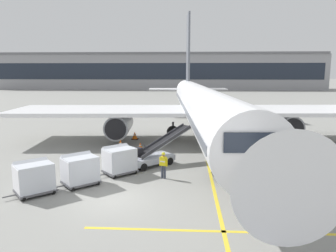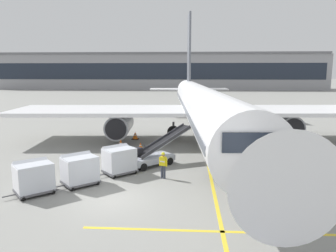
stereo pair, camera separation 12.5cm
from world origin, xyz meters
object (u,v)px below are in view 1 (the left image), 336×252
(baggage_cart_lead, at_px, (119,159))
(safety_cone_wingtip, at_px, (135,136))
(ground_crew_by_loader, at_px, (118,161))
(parked_airplane, at_px, (201,106))
(ground_crew_by_carts, at_px, (163,163))
(baggage_cart_second, at_px, (80,169))
(safety_cone_engine_keepout, at_px, (121,144))
(belt_loader, at_px, (154,154))
(baggage_cart_third, at_px, (34,177))
(safety_cone_nose_mark, at_px, (140,146))

(baggage_cart_lead, xyz_separation_m, safety_cone_wingtip, (-0.74, 11.28, -0.62))
(safety_cone_wingtip, bearing_deg, ground_crew_by_loader, -86.17)
(parked_airplane, xyz_separation_m, baggage_cart_lead, (-5.95, -11.26, -2.49))
(parked_airplane, height_order, baggage_cart_lead, parked_airplane)
(baggage_cart_lead, xyz_separation_m, ground_crew_by_carts, (3.05, -0.78, -0.00))
(baggage_cart_second, bearing_deg, safety_cone_engine_keepout, 86.92)
(parked_airplane, height_order, ground_crew_by_loader, parked_airplane)
(belt_loader, bearing_deg, baggage_cart_third, -135.14)
(baggage_cart_third, xyz_separation_m, safety_cone_nose_mark, (4.48, 10.83, -0.69))
(safety_cone_wingtip, bearing_deg, safety_cone_engine_keepout, -99.82)
(baggage_cart_lead, height_order, ground_crew_by_loader, baggage_cart_lead)
(ground_crew_by_carts, bearing_deg, belt_loader, 107.43)
(baggage_cart_third, distance_m, safety_cone_wingtip, 15.53)
(ground_crew_by_loader, relative_size, safety_cone_wingtip, 2.24)
(parked_airplane, height_order, baggage_cart_third, parked_airplane)
(baggage_cart_lead, distance_m, safety_cone_wingtip, 11.32)
(baggage_cart_lead, distance_m, baggage_cart_third, 5.61)
(baggage_cart_lead, bearing_deg, ground_crew_by_carts, -14.39)
(belt_loader, xyz_separation_m, ground_crew_by_loader, (-2.06, -2.66, 0.17))
(parked_airplane, bearing_deg, safety_cone_engine_keepout, -152.17)
(parked_airplane, distance_m, ground_crew_by_loader, 13.33)
(belt_loader, height_order, ground_crew_by_carts, belt_loader)
(baggage_cart_third, distance_m, ground_crew_by_carts, 7.75)
(ground_crew_by_loader, relative_size, safety_cone_engine_keepout, 2.21)
(ground_crew_by_loader, distance_m, safety_cone_wingtip, 11.75)
(belt_loader, distance_m, baggage_cart_third, 8.68)
(ground_crew_by_carts, relative_size, safety_cone_nose_mark, 2.72)
(safety_cone_nose_mark, bearing_deg, ground_crew_by_loader, -93.04)
(ground_crew_by_carts, distance_m, safety_cone_wingtip, 12.66)
(parked_airplane, bearing_deg, baggage_cart_third, -123.44)
(baggage_cart_third, height_order, safety_cone_nose_mark, baggage_cart_third)
(baggage_cart_third, bearing_deg, ground_crew_by_carts, 23.62)
(parked_airplane, xyz_separation_m, baggage_cart_second, (-7.89, -13.56, -2.49))
(parked_airplane, bearing_deg, ground_crew_by_loader, -116.83)
(parked_airplane, height_order, safety_cone_wingtip, parked_airplane)
(baggage_cart_lead, distance_m, safety_cone_nose_mark, 6.99)
(parked_airplane, distance_m, baggage_cart_second, 15.88)
(baggage_cart_second, distance_m, baggage_cart_third, 2.64)
(belt_loader, relative_size, safety_cone_wingtip, 6.16)
(belt_loader, xyz_separation_m, ground_crew_by_carts, (0.95, -3.02, 0.17))
(baggage_cart_lead, height_order, baggage_cart_third, same)
(belt_loader, relative_size, baggage_cart_second, 1.87)
(baggage_cart_third, relative_size, safety_cone_nose_mark, 4.02)
(belt_loader, height_order, baggage_cart_second, belt_loader)
(ground_crew_by_loader, xyz_separation_m, ground_crew_by_carts, (3.01, -0.35, 0.00))
(safety_cone_nose_mark, bearing_deg, safety_cone_engine_keepout, 167.07)
(baggage_cart_third, bearing_deg, ground_crew_by_loader, 40.21)
(baggage_cart_lead, relative_size, safety_cone_wingtip, 3.29)
(safety_cone_engine_keepout, height_order, safety_cone_nose_mark, safety_cone_engine_keepout)
(baggage_cart_second, bearing_deg, ground_crew_by_carts, 16.93)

